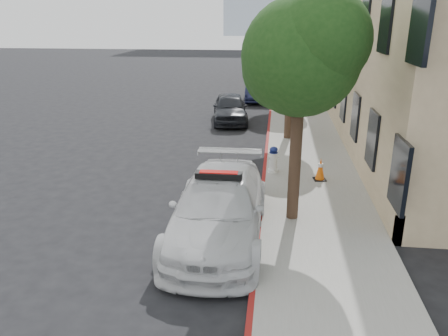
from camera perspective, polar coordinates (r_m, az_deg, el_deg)
name	(u,v)px	position (r m, az deg, el deg)	size (l,w,h in m)	color
ground	(197,189)	(13.77, -3.54, -2.75)	(120.00, 120.00, 0.00)	black
sidewalk	(299,119)	(23.15, 9.82, 6.28)	(3.20, 50.00, 0.15)	gray
curb_strip	(270,119)	(23.11, 5.99, 6.44)	(0.12, 50.00, 0.15)	maroon
building	(399,19)	(28.38, 21.89, 17.62)	(8.00, 36.00, 10.00)	tan
tree_near	(302,56)	(10.59, 10.19, 14.22)	(2.92, 2.82, 5.62)	black
tree_mid	(293,42)	(18.57, 8.95, 15.96)	(2.77, 2.64, 5.43)	black
tree_far	(289,30)	(26.55, 8.48, 17.38)	(3.10, 3.00, 5.81)	black
police_car	(219,208)	(10.54, -0.67, -5.21)	(2.21, 5.39, 1.71)	silver
parked_car_mid	(230,108)	(22.48, 0.78, 7.85)	(1.69, 4.20, 1.43)	black
parked_car_far	(259,88)	(28.62, 4.54, 10.34)	(1.61, 4.61, 1.52)	#161A37
fire_hydrant	(273,160)	(14.75, 6.46, 1.08)	(0.38, 0.34, 0.89)	white
traffic_cone	(320,169)	(14.30, 12.47, -0.15)	(0.43, 0.43, 0.73)	black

